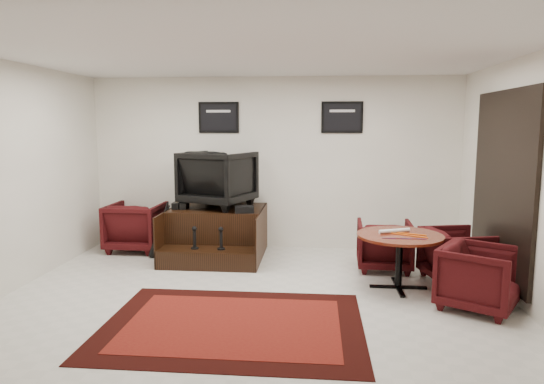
{
  "coord_description": "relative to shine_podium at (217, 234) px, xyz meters",
  "views": [
    {
      "loc": [
        0.7,
        -5.41,
        2.04
      ],
      "look_at": [
        0.12,
        0.9,
        1.15
      ],
      "focal_mm": 32.0,
      "sensor_mm": 36.0,
      "label": 1
    }
  ],
  "objects": [
    {
      "name": "ground",
      "position": [
        0.83,
        -1.88,
        -0.34
      ],
      "size": [
        6.0,
        6.0,
        0.0
      ],
      "primitive_type": "plane",
      "color": "beige",
      "rests_on": "ground"
    },
    {
      "name": "shoes_pair",
      "position": [
        -0.55,
        -0.06,
        0.45
      ],
      "size": [
        0.23,
        0.28,
        0.1
      ],
      "color": "black",
      "rests_on": "shine_podium"
    },
    {
      "name": "meeting_table",
      "position": [
        2.57,
        -1.32,
        0.26
      ],
      "size": [
        1.05,
        1.05,
        0.69
      ],
      "color": "#49140A",
      "rests_on": "ground"
    },
    {
      "name": "area_rug",
      "position": [
        0.7,
        -2.63,
        -0.34
      ],
      "size": [
        2.64,
        1.98,
        0.01
      ],
      "color": "black",
      "rests_on": "ground"
    },
    {
      "name": "room_shell",
      "position": [
        1.24,
        -1.76,
        1.44
      ],
      "size": [
        6.02,
        5.02,
        2.81
      ],
      "color": "beige",
      "rests_on": "ground"
    },
    {
      "name": "polish_kit",
      "position": [
        0.48,
        -0.31,
        0.45
      ],
      "size": [
        0.31,
        0.24,
        0.1
      ],
      "primitive_type": "cube",
      "rotation": [
        0.0,
        0.0,
        0.18
      ],
      "color": "black",
      "rests_on": "shine_podium"
    },
    {
      "name": "umbrella_hooked",
      "position": [
        -0.86,
        -0.07,
        0.07
      ],
      "size": [
        0.31,
        0.12,
        0.83
      ],
      "primitive_type": null,
      "color": "black",
      "rests_on": "ground"
    },
    {
      "name": "table_clutter",
      "position": [
        2.65,
        -1.39,
        0.35
      ],
      "size": [
        0.56,
        0.36,
        0.01
      ],
      "color": "orange",
      "rests_on": "meeting_table"
    },
    {
      "name": "table_chair_corner",
      "position": [
        3.34,
        -1.93,
        0.05
      ],
      "size": [
        1.01,
        1.03,
        0.79
      ],
      "primitive_type": "imported",
      "rotation": [
        0.0,
        0.0,
        1.02
      ],
      "color": "black",
      "rests_on": "ground"
    },
    {
      "name": "armchair_side",
      "position": [
        -1.38,
        0.2,
        0.09
      ],
      "size": [
        0.85,
        0.8,
        0.86
      ],
      "primitive_type": "imported",
      "rotation": [
        0.0,
        0.0,
        3.12
      ],
      "color": "black",
      "rests_on": "ground"
    },
    {
      "name": "table_chair_window",
      "position": [
        3.36,
        -0.98,
        0.04
      ],
      "size": [
        0.85,
        0.88,
        0.77
      ],
      "primitive_type": "imported",
      "rotation": [
        0.0,
        0.0,
        1.79
      ],
      "color": "black",
      "rests_on": "ground"
    },
    {
      "name": "paper_roll",
      "position": [
        2.52,
        -1.23,
        0.37
      ],
      "size": [
        0.41,
        0.2,
        0.05
      ],
      "primitive_type": "cylinder",
      "rotation": [
        0.0,
        1.57,
        0.38
      ],
      "color": "white",
      "rests_on": "meeting_table"
    },
    {
      "name": "shine_podium",
      "position": [
        0.0,
        0.0,
        0.0
      ],
      "size": [
        1.45,
        1.49,
        0.75
      ],
      "color": "black",
      "rests_on": "ground"
    },
    {
      "name": "shine_chair",
      "position": [
        0.0,
        0.15,
        0.89
      ],
      "size": [
        1.21,
        1.18,
        0.98
      ],
      "primitive_type": "imported",
      "rotation": [
        0.0,
        0.0,
        2.77
      ],
      "color": "black",
      "rests_on": "shine_podium"
    },
    {
      "name": "table_chair_back",
      "position": [
        2.5,
        -0.5,
        0.04
      ],
      "size": [
        0.77,
        0.73,
        0.76
      ],
      "primitive_type": "imported",
      "rotation": [
        0.0,
        0.0,
        3.09
      ],
      "color": "black",
      "rests_on": "ground"
    },
    {
      "name": "umbrella_black",
      "position": [
        -0.84,
        -0.23,
        0.11
      ],
      "size": [
        0.34,
        0.13,
        0.9
      ],
      "primitive_type": null,
      "color": "black",
      "rests_on": "ground"
    }
  ]
}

